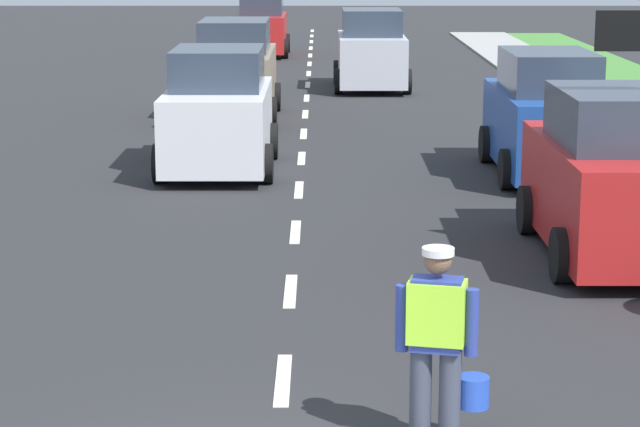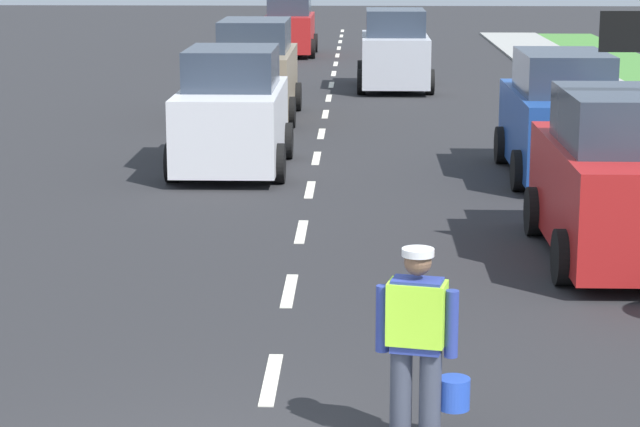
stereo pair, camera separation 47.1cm
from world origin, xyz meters
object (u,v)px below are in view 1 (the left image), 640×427
at_px(car_parked_curbside, 612,180).
at_px(car_oncoming_third, 259,27).
at_px(car_oncoming_second, 232,73).
at_px(car_outgoing_far, 368,52).
at_px(car_parked_far, 542,118).
at_px(car_oncoming_lead, 215,114).
at_px(road_worker, 436,337).

relative_size(car_parked_curbside, car_oncoming_third, 1.07).
relative_size(car_oncoming_second, car_parked_curbside, 1.07).
height_order(car_outgoing_far, car_oncoming_third, car_outgoing_far).
height_order(car_parked_curbside, car_parked_far, car_parked_curbside).
bearing_deg(car_oncoming_lead, car_outgoing_far, 75.27).
distance_m(car_outgoing_far, car_parked_curbside, 18.55).
bearing_deg(car_oncoming_second, car_outgoing_far, 59.73).
relative_size(road_worker, car_outgoing_far, 0.44).
distance_m(road_worker, car_parked_curbside, 6.79).
xyz_separation_m(road_worker, car_oncoming_third, (-3.02, 34.65, 0.05)).
relative_size(road_worker, car_parked_curbside, 0.41).
xyz_separation_m(car_parked_curbside, car_oncoming_lead, (-5.62, 6.16, -0.01)).
distance_m(car_outgoing_far, car_oncoming_second, 6.65).
relative_size(car_parked_curbside, car_oncoming_lead, 1.06).
distance_m(car_outgoing_far, car_parked_far, 12.96).
distance_m(car_oncoming_lead, car_oncoming_third, 22.33).
distance_m(car_parked_curbside, car_oncoming_third, 29.09).
xyz_separation_m(car_parked_far, car_oncoming_third, (-5.98, 22.81, -0.03)).
distance_m(road_worker, car_oncoming_third, 34.78).
distance_m(road_worker, car_oncoming_second, 19.03).
distance_m(car_outgoing_far, car_oncoming_lead, 12.65).
distance_m(road_worker, car_oncoming_lead, 12.63).
bearing_deg(car_outgoing_far, road_worker, -91.04).
xyz_separation_m(car_oncoming_second, car_parked_curbside, (5.75, -12.65, -0.03)).
distance_m(road_worker, car_outgoing_far, 24.56).
relative_size(car_parked_curbside, car_parked_far, 0.99).
relative_size(road_worker, car_oncoming_third, 0.43).
bearing_deg(car_oncoming_third, car_oncoming_lead, -89.36).
distance_m(car_outgoing_far, car_oncoming_third, 10.68).
bearing_deg(car_parked_curbside, car_oncoming_third, 101.63).
bearing_deg(car_outgoing_far, car_oncoming_second, -120.27).
bearing_deg(road_worker, car_oncoming_lead, 102.66).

